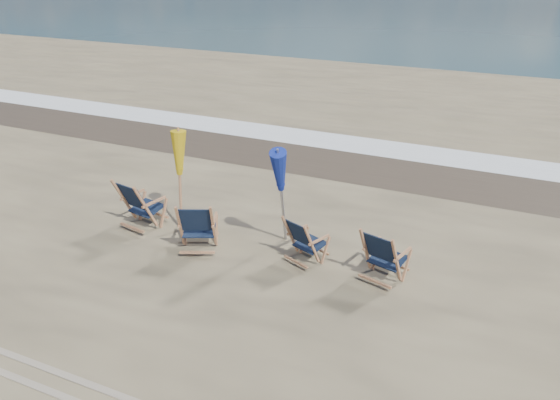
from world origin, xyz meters
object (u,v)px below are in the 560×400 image
(umbrella_blue, at_px, (283,165))
(beach_chair_1, at_px, (213,228))
(beach_chair_2, at_px, (312,247))
(beach_chair_3, at_px, (396,263))
(beach_chair_0, at_px, (146,209))
(umbrella_yellow, at_px, (178,159))

(umbrella_blue, bearing_deg, beach_chair_1, -147.11)
(beach_chair_2, height_order, umbrella_blue, umbrella_blue)
(beach_chair_3, xyz_separation_m, umbrella_blue, (-2.21, 0.48, 1.16))
(beach_chair_0, relative_size, umbrella_yellow, 0.55)
(umbrella_blue, bearing_deg, beach_chair_2, -31.84)
(beach_chair_2, height_order, umbrella_yellow, umbrella_yellow)
(beach_chair_0, distance_m, umbrella_yellow, 1.16)
(beach_chair_0, distance_m, beach_chair_2, 3.38)
(beach_chair_0, relative_size, beach_chair_2, 1.18)
(beach_chair_2, distance_m, umbrella_yellow, 3.09)
(beach_chair_2, bearing_deg, umbrella_blue, -10.10)
(beach_chair_3, height_order, umbrella_blue, umbrella_blue)
(umbrella_blue, bearing_deg, beach_chair_0, -168.08)
(beach_chair_0, xyz_separation_m, umbrella_yellow, (0.49, 0.49, 0.93))
(beach_chair_0, xyz_separation_m, beach_chair_1, (1.57, -0.13, -0.02))
(beach_chair_3, distance_m, umbrella_blue, 2.54)
(umbrella_blue, bearing_deg, umbrella_yellow, -178.29)
(beach_chair_0, height_order, beach_chair_2, beach_chair_0)
(beach_chair_2, relative_size, umbrella_yellow, 0.47)
(beach_chair_2, distance_m, beach_chair_3, 1.46)
(beach_chair_1, height_order, beach_chair_3, beach_chair_1)
(beach_chair_1, xyz_separation_m, beach_chair_3, (3.27, 0.20, -0.02))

